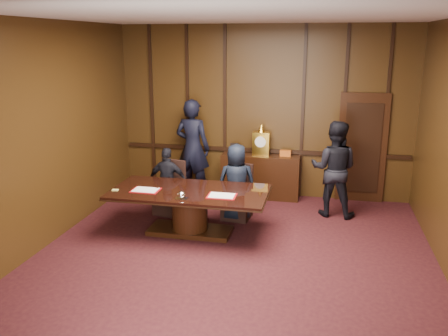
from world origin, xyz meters
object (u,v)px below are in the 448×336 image
witness_left (193,148)px  witness_right (334,169)px  signatory_right (237,182)px  signatory_left (168,181)px  conference_table (190,205)px  sideboard (260,175)px

witness_left → witness_right: (2.86, -0.59, -0.13)m
signatory_right → signatory_left: bearing=-14.1°
signatory_right → conference_table: bearing=36.8°
signatory_right → witness_left: 1.69m
sideboard → conference_table: bearing=-112.6°
signatory_right → witness_right: 1.82m
witness_left → witness_right: witness_left is taller
signatory_left → witness_left: bearing=-99.3°
conference_table → signatory_right: size_ratio=1.86×
conference_table → signatory_right: (0.65, 0.80, 0.19)m
sideboard → conference_table: (-0.90, -2.16, 0.02)m
signatory_right → witness_left: (-1.15, 1.20, 0.31)m
sideboard → witness_right: (1.46, -0.75, 0.41)m
witness_left → sideboard: bearing=-163.8°
conference_table → signatory_left: 1.04m
sideboard → witness_left: size_ratio=0.79×
sideboard → witness_left: bearing=-173.5°
sideboard → signatory_right: 1.40m
sideboard → signatory_left: (-1.55, -1.36, 0.15)m
signatory_left → witness_right: witness_right is taller
signatory_left → witness_right: size_ratio=0.72×
conference_table → signatory_left: signatory_left is taller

